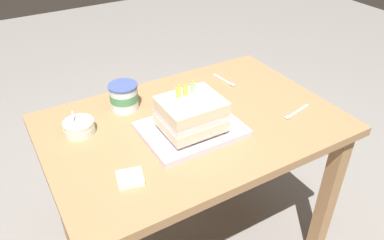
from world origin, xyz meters
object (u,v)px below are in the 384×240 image
object	(u,v)px
birthday_cake	(191,113)
napkin_pile	(130,178)
serving_spoon_near_tray	(228,82)
bowl_stack	(79,127)
ice_cream_tub	(124,96)
foil_tray	(191,130)
serving_spoon_by_bowls	(293,114)

from	to	relation	value
birthday_cake	napkin_pile	xyz separation A→B (m)	(-0.30, -0.13, -0.07)
birthday_cake	serving_spoon_near_tray	size ratio (longest dim) A/B	1.49
bowl_stack	serving_spoon_near_tray	bearing A→B (deg)	3.00
birthday_cake	bowl_stack	bearing A→B (deg)	150.06
ice_cream_tub	foil_tray	bearing A→B (deg)	-62.27
serving_spoon_near_tray	napkin_pile	bearing A→B (deg)	-149.72
serving_spoon_near_tray	serving_spoon_by_bowls	size ratio (longest dim) A/B	0.94
bowl_stack	ice_cream_tub	size ratio (longest dim) A/B	0.98
ice_cream_tub	serving_spoon_near_tray	size ratio (longest dim) A/B	0.81
foil_tray	serving_spoon_near_tray	world-z (taller)	foil_tray
ice_cream_tub	serving_spoon_by_bowls	bearing A→B (deg)	-34.91
birthday_cake	bowl_stack	distance (m)	0.42
foil_tray	birthday_cake	world-z (taller)	birthday_cake
foil_tray	birthday_cake	bearing A→B (deg)	90.00
napkin_pile	foil_tray	bearing A→B (deg)	23.22
foil_tray	bowl_stack	bearing A→B (deg)	150.05
serving_spoon_by_bowls	ice_cream_tub	bearing A→B (deg)	145.09
foil_tray	serving_spoon_by_bowls	size ratio (longest dim) A/B	2.32
serving_spoon_by_bowls	bowl_stack	bearing A→B (deg)	157.84
birthday_cake	serving_spoon_by_bowls	size ratio (longest dim) A/B	1.40
foil_tray	napkin_pile	bearing A→B (deg)	-156.78
bowl_stack	serving_spoon_by_bowls	world-z (taller)	bowl_stack
ice_cream_tub	serving_spoon_by_bowls	distance (m)	0.68
bowl_stack	ice_cream_tub	distance (m)	0.23
birthday_cake	serving_spoon_near_tray	xyz separation A→B (m)	(0.34, 0.24, -0.08)
bowl_stack	serving_spoon_by_bowls	xyz separation A→B (m)	(0.77, -0.31, -0.02)
ice_cream_tub	napkin_pile	size ratio (longest dim) A/B	1.22
serving_spoon_near_tray	serving_spoon_by_bowls	bearing A→B (deg)	-78.62
foil_tray	birthday_cake	xyz separation A→B (m)	(0.00, 0.00, 0.08)
serving_spoon_near_tray	serving_spoon_by_bowls	world-z (taller)	same
foil_tray	serving_spoon_near_tray	size ratio (longest dim) A/B	2.47
ice_cream_tub	napkin_pile	distance (m)	0.44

